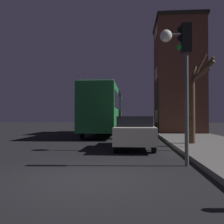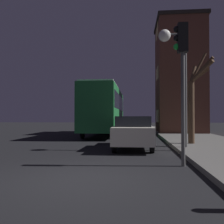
% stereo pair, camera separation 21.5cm
% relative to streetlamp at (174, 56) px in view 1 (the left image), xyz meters
% --- Properties ---
extents(ground_plane, '(120.00, 120.00, 0.00)m').
position_rel_streetlamp_xyz_m(ground_plane, '(-3.05, -5.36, -4.25)').
color(ground_plane, black).
extents(brick_building, '(4.16, 5.05, 9.97)m').
position_rel_streetlamp_xyz_m(brick_building, '(2.26, 11.55, 0.92)').
color(brick_building, brown).
rests_on(brick_building, sidewalk).
extents(streetlamp, '(1.24, 0.54, 5.26)m').
position_rel_streetlamp_xyz_m(streetlamp, '(0.00, 0.00, 0.00)').
color(streetlamp, '#4C4C4C').
rests_on(streetlamp, sidewalk).
extents(traffic_light, '(0.43, 0.24, 4.37)m').
position_rel_streetlamp_xyz_m(traffic_light, '(-0.24, -3.55, -1.12)').
color(traffic_light, '#4C4C4C').
rests_on(traffic_light, ground).
extents(bare_tree, '(1.11, 1.56, 4.60)m').
position_rel_streetlamp_xyz_m(bare_tree, '(1.27, 1.52, -1.84)').
color(bare_tree, '#473323').
rests_on(bare_tree, sidewalk).
extents(bus, '(2.44, 10.85, 3.84)m').
position_rel_streetlamp_xyz_m(bus, '(-4.19, 9.13, -1.98)').
color(bus, '#1E6B33').
rests_on(bus, ground).
extents(car_near_lane, '(1.75, 4.70, 1.52)m').
position_rel_streetlamp_xyz_m(car_near_lane, '(-1.76, 0.65, -3.44)').
color(car_near_lane, beige).
rests_on(car_near_lane, ground).
extents(car_mid_lane, '(1.71, 4.41, 1.35)m').
position_rel_streetlamp_xyz_m(car_mid_lane, '(-1.88, 10.87, -3.53)').
color(car_mid_lane, olive).
rests_on(car_mid_lane, ground).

